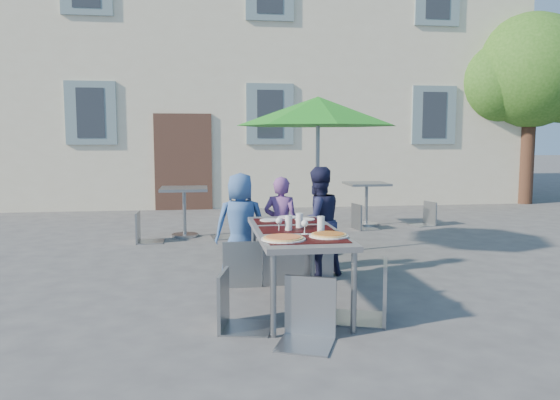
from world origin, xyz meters
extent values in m
plane|color=#3F3F41|center=(0.00, 0.00, 0.00)|extent=(90.00, 90.00, 0.00)
cube|color=beige|center=(0.00, 11.50, 3.50)|extent=(13.00, 8.00, 7.00)
cube|color=#452B21|center=(-2.00, 7.47, 1.10)|extent=(1.30, 0.06, 2.20)
cube|color=slate|center=(-4.00, 7.47, 2.20)|extent=(1.10, 0.06, 1.40)
cube|color=#262B33|center=(-4.00, 7.45, 2.20)|extent=(0.60, 0.04, 1.10)
cube|color=slate|center=(0.00, 7.47, 2.20)|extent=(1.10, 0.06, 1.40)
cube|color=#262B33|center=(0.00, 7.45, 2.20)|extent=(0.60, 0.04, 1.10)
cube|color=slate|center=(4.00, 7.47, 2.20)|extent=(1.10, 0.06, 1.40)
cube|color=#262B33|center=(4.00, 7.45, 2.20)|extent=(0.60, 0.04, 1.10)
cylinder|color=#3F271B|center=(6.50, 7.50, 1.40)|extent=(0.36, 0.36, 2.80)
sphere|color=#235216|center=(6.50, 7.50, 3.30)|extent=(2.80, 2.80, 2.80)
sphere|color=#235216|center=(5.70, 7.80, 3.00)|extent=(2.00, 2.00, 2.00)
sphere|color=#235216|center=(6.70, 8.10, 3.80)|extent=(1.80, 1.80, 1.80)
cube|color=#3E3F43|center=(-0.67, -0.02, 0.72)|extent=(0.80, 1.85, 0.05)
cylinder|color=gray|center=(-1.01, -0.89, 0.35)|extent=(0.05, 0.05, 0.70)
cylinder|color=gray|center=(-0.33, -0.89, 0.35)|extent=(0.05, 0.05, 0.70)
cylinder|color=gray|center=(-1.01, 0.84, 0.35)|extent=(0.05, 0.05, 0.70)
cylinder|color=gray|center=(-0.33, 0.84, 0.35)|extent=(0.05, 0.05, 0.70)
cube|color=black|center=(-0.67, -0.57, 0.75)|extent=(0.70, 0.42, 0.01)
cube|color=black|center=(-0.67, -0.02, 0.75)|extent=(0.70, 0.42, 0.01)
cube|color=black|center=(-0.67, 0.53, 0.75)|extent=(0.70, 0.42, 0.01)
cylinder|color=white|center=(-0.88, -0.57, 0.76)|extent=(0.39, 0.39, 0.01)
cylinder|color=tan|center=(-0.88, -0.57, 0.77)|extent=(0.35, 0.35, 0.01)
cylinder|color=#A94010|center=(-0.88, -0.57, 0.78)|extent=(0.31, 0.31, 0.01)
cylinder|color=white|center=(-0.45, -0.47, 0.76)|extent=(0.36, 0.36, 0.01)
cylinder|color=tan|center=(-0.45, -0.47, 0.77)|extent=(0.32, 0.32, 0.01)
cylinder|color=#8E2A09|center=(-0.45, -0.47, 0.78)|extent=(0.28, 0.28, 0.01)
cylinder|color=silver|center=(-0.75, -0.08, 0.82)|extent=(0.07, 0.07, 0.15)
cylinder|color=silver|center=(-0.62, 0.05, 0.82)|extent=(0.07, 0.07, 0.15)
cylinder|color=silver|center=(-0.46, -0.19, 0.82)|extent=(0.07, 0.07, 0.15)
cylinder|color=silver|center=(-0.85, -0.09, 0.75)|extent=(0.06, 0.06, 0.00)
cylinder|color=silver|center=(-0.85, -0.09, 0.79)|extent=(0.01, 0.01, 0.08)
sphere|color=silver|center=(-0.85, -0.09, 0.85)|extent=(0.06, 0.06, 0.06)
cylinder|color=silver|center=(-0.63, -0.29, 0.75)|extent=(0.06, 0.06, 0.00)
cylinder|color=silver|center=(-0.63, -0.29, 0.79)|extent=(0.01, 0.01, 0.08)
sphere|color=silver|center=(-0.63, -0.29, 0.85)|extent=(0.06, 0.06, 0.06)
cylinder|color=white|center=(-0.85, 0.56, 0.76)|extent=(0.22, 0.22, 0.01)
cube|color=#A1A3A8|center=(-0.71, 0.56, 0.76)|extent=(0.02, 0.18, 0.00)
cylinder|color=white|center=(-0.47, 0.57, 0.76)|extent=(0.22, 0.22, 0.01)
cube|color=#A1A3A8|center=(-0.33, 0.57, 0.76)|extent=(0.02, 0.18, 0.00)
cylinder|color=white|center=(-0.63, 0.75, 0.76)|extent=(0.22, 0.22, 0.01)
cube|color=#A1A3A8|center=(-0.49, 0.75, 0.76)|extent=(0.02, 0.18, 0.00)
imported|color=#355892|center=(-1.13, 1.18, 0.62)|extent=(0.61, 0.40, 1.24)
imported|color=#663C7B|center=(-0.64, 1.22, 0.59)|extent=(0.51, 0.43, 1.18)
imported|color=#1C1E3E|center=(-0.22, 1.07, 0.65)|extent=(0.72, 0.55, 1.30)
cube|color=gray|center=(-1.15, 0.86, 0.46)|extent=(0.44, 0.44, 0.03)
cube|color=gray|center=(-1.15, 0.65, 0.72)|extent=(0.43, 0.03, 0.52)
cylinder|color=gray|center=(-0.97, 1.05, 0.23)|extent=(0.02, 0.02, 0.45)
cylinder|color=gray|center=(-1.34, 1.04, 0.23)|extent=(0.02, 0.02, 0.45)
cylinder|color=gray|center=(-0.96, 0.68, 0.23)|extent=(0.02, 0.02, 0.45)
cylinder|color=gray|center=(-1.33, 0.67, 0.23)|extent=(0.02, 0.02, 0.45)
cube|color=gray|center=(-0.70, 0.91, 0.50)|extent=(0.49, 0.49, 0.03)
cube|color=gray|center=(-0.69, 0.68, 0.78)|extent=(0.47, 0.06, 0.56)
cylinder|color=gray|center=(-0.51, 1.12, 0.24)|extent=(0.02, 0.02, 0.49)
cylinder|color=gray|center=(-0.91, 1.10, 0.24)|extent=(0.02, 0.02, 0.49)
cylinder|color=gray|center=(-0.49, 0.72, 0.24)|extent=(0.02, 0.02, 0.49)
cylinder|color=gray|center=(-0.89, 0.70, 0.24)|extent=(0.02, 0.02, 0.49)
cube|color=gray|center=(-0.26, 1.16, 0.45)|extent=(0.43, 0.43, 0.03)
cube|color=gray|center=(-0.27, 0.95, 0.71)|extent=(0.43, 0.04, 0.51)
cylinder|color=gray|center=(-0.08, 1.33, 0.22)|extent=(0.02, 0.02, 0.44)
cylinder|color=gray|center=(-0.44, 1.34, 0.22)|extent=(0.02, 0.02, 0.44)
cylinder|color=gray|center=(-0.08, 0.97, 0.22)|extent=(0.02, 0.02, 0.44)
cylinder|color=gray|center=(-0.45, 0.98, 0.22)|extent=(0.02, 0.02, 0.44)
cube|color=gray|center=(-1.21, -0.66, 0.45)|extent=(0.50, 0.50, 0.03)
cube|color=gray|center=(-1.41, -0.62, 0.70)|extent=(0.12, 0.42, 0.50)
cylinder|color=gray|center=(-1.08, -0.88, 0.22)|extent=(0.02, 0.02, 0.44)
cylinder|color=gray|center=(-0.99, -0.53, 0.22)|extent=(0.02, 0.02, 0.44)
cylinder|color=gray|center=(-1.43, -0.80, 0.22)|extent=(0.02, 0.02, 0.44)
cylinder|color=gray|center=(-1.35, -0.45, 0.22)|extent=(0.02, 0.02, 0.44)
cube|color=gray|center=(-0.18, -0.57, 0.49)|extent=(0.58, 0.58, 0.03)
cube|color=gray|center=(0.03, -0.64, 0.76)|extent=(0.18, 0.44, 0.55)
cylinder|color=gray|center=(-0.30, -0.32, 0.24)|extent=(0.02, 0.02, 0.48)
cylinder|color=gray|center=(-0.43, -0.69, 0.24)|extent=(0.02, 0.02, 0.48)
cylinder|color=gray|center=(0.07, -0.45, 0.24)|extent=(0.02, 0.02, 0.48)
cylinder|color=gray|center=(-0.05, -0.82, 0.24)|extent=(0.02, 0.02, 0.48)
cube|color=gray|center=(-0.78, -1.11, 0.46)|extent=(0.56, 0.56, 0.03)
cube|color=gray|center=(-0.70, -0.92, 0.71)|extent=(0.41, 0.19, 0.51)
cylinder|color=gray|center=(-1.02, -1.21, 0.22)|extent=(0.02, 0.02, 0.45)
cylinder|color=gray|center=(-0.68, -1.34, 0.22)|extent=(0.02, 0.02, 0.45)
cylinder|color=gray|center=(-0.88, -0.87, 0.22)|extent=(0.02, 0.02, 0.45)
cylinder|color=gray|center=(-0.54, -1.00, 0.22)|extent=(0.02, 0.02, 0.45)
cylinder|color=#A1A3A8|center=(0.03, 2.28, 0.04)|extent=(0.50, 0.50, 0.09)
cylinder|color=gray|center=(0.03, 2.28, 1.03)|extent=(0.06, 0.06, 2.06)
cone|color=#1C7F1C|center=(0.03, 2.28, 2.01)|extent=(2.27, 2.27, 0.40)
cylinder|color=#A1A3A8|center=(-1.88, 3.95, 0.02)|extent=(0.44, 0.44, 0.04)
cylinder|color=gray|center=(-1.88, 3.95, 0.39)|extent=(0.06, 0.06, 0.77)
cube|color=gray|center=(-1.88, 3.95, 0.80)|extent=(0.77, 0.77, 0.04)
cube|color=gray|center=(-2.40, 3.52, 0.44)|extent=(0.41, 0.41, 0.03)
cube|color=gray|center=(-2.59, 3.53, 0.68)|extent=(0.04, 0.41, 0.49)
cylinder|color=gray|center=(-2.23, 3.34, 0.21)|extent=(0.02, 0.02, 0.43)
cylinder|color=gray|center=(-2.22, 3.69, 0.21)|extent=(0.02, 0.02, 0.43)
cylinder|color=gray|center=(-2.58, 3.35, 0.21)|extent=(0.02, 0.02, 0.43)
cylinder|color=gray|center=(-2.57, 3.70, 0.21)|extent=(0.02, 0.02, 0.43)
cube|color=gray|center=(-1.21, 3.74, 0.48)|extent=(0.50, 0.50, 0.03)
cube|color=gray|center=(-1.00, 3.77, 0.75)|extent=(0.08, 0.45, 0.54)
cylinder|color=gray|center=(-1.42, 3.91, 0.24)|extent=(0.02, 0.02, 0.47)
cylinder|color=gray|center=(-1.38, 3.53, 0.24)|extent=(0.02, 0.02, 0.47)
cylinder|color=gray|center=(-1.04, 3.95, 0.24)|extent=(0.02, 0.02, 0.47)
cylinder|color=gray|center=(-1.00, 3.57, 0.24)|extent=(0.02, 0.02, 0.47)
cylinder|color=#A1A3A8|center=(1.49, 4.68, 0.02)|extent=(0.44, 0.44, 0.04)
cylinder|color=gray|center=(1.49, 4.68, 0.38)|extent=(0.06, 0.06, 0.76)
cube|color=gray|center=(1.49, 4.68, 0.79)|extent=(0.76, 0.76, 0.04)
cube|color=gray|center=(1.35, 4.26, 0.42)|extent=(0.45, 0.45, 0.03)
cube|color=gray|center=(1.17, 4.22, 0.65)|extent=(0.10, 0.39, 0.46)
cylinder|color=gray|center=(1.55, 4.12, 0.20)|extent=(0.02, 0.02, 0.41)
cylinder|color=gray|center=(1.49, 4.45, 0.20)|extent=(0.02, 0.02, 0.41)
cylinder|color=gray|center=(1.22, 4.06, 0.20)|extent=(0.02, 0.02, 0.41)
cylinder|color=gray|center=(1.16, 4.39, 0.20)|extent=(0.02, 0.02, 0.41)
cube|color=#8E9599|center=(2.53, 4.50, 0.40)|extent=(0.45, 0.45, 0.03)
cube|color=#8E9599|center=(2.70, 4.54, 0.63)|extent=(0.12, 0.37, 0.45)
cylinder|color=#8E9599|center=(2.33, 4.62, 0.20)|extent=(0.02, 0.02, 0.39)
cylinder|color=#8E9599|center=(2.41, 4.30, 0.20)|extent=(0.02, 0.02, 0.39)
cylinder|color=#8E9599|center=(2.64, 4.69, 0.20)|extent=(0.02, 0.02, 0.39)
cylinder|color=#8E9599|center=(2.72, 4.38, 0.20)|extent=(0.02, 0.02, 0.39)
camera|label=1|loc=(-1.56, -5.20, 1.63)|focal=35.00mm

